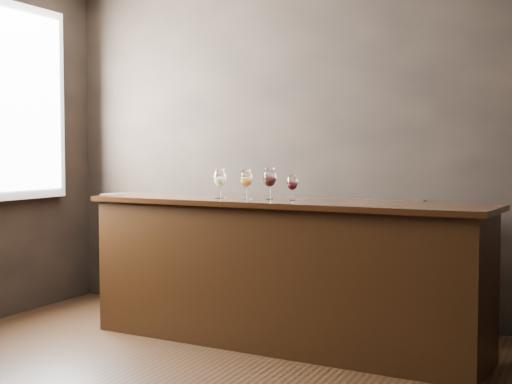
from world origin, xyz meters
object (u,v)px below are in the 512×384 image
at_px(back_bar_shelf, 252,257).
at_px(glass_red_a, 270,178).
at_px(bar_counter, 282,276).
at_px(glass_white, 220,178).
at_px(glass_red_b, 292,183).
at_px(glass_amber, 246,179).

distance_m(back_bar_shelf, glass_red_a, 1.05).
bearing_deg(bar_counter, glass_red_a, 171.00).
distance_m(glass_white, glass_red_b, 0.56).
bearing_deg(bar_counter, glass_amber, -177.55).
xyz_separation_m(bar_counter, glass_red_b, (0.08, -0.01, 0.64)).
distance_m(glass_white, glass_amber, 0.20).
bearing_deg(glass_amber, bar_counter, -2.63).
height_order(glass_white, glass_amber, glass_white).
relative_size(glass_white, glass_amber, 1.01).
height_order(glass_white, glass_red_a, glass_red_a).
relative_size(bar_counter, glass_red_b, 15.83).
bearing_deg(glass_red_a, back_bar_shelf, 123.75).
bearing_deg(glass_amber, glass_red_b, -3.03).
bearing_deg(glass_red_a, glass_amber, -175.51).
bearing_deg(glass_white, back_bar_shelf, 96.28).
xyz_separation_m(glass_red_a, glass_red_b, (0.18, -0.03, -0.03)).
bearing_deg(glass_red_a, bar_counter, -14.08).
relative_size(bar_counter, back_bar_shelf, 1.02).
relative_size(glass_red_a, glass_red_b, 1.24).
bearing_deg(bar_counter, back_bar_shelf, 133.53).
bearing_deg(back_bar_shelf, glass_red_b, -48.18).
distance_m(glass_amber, glass_red_a, 0.18).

